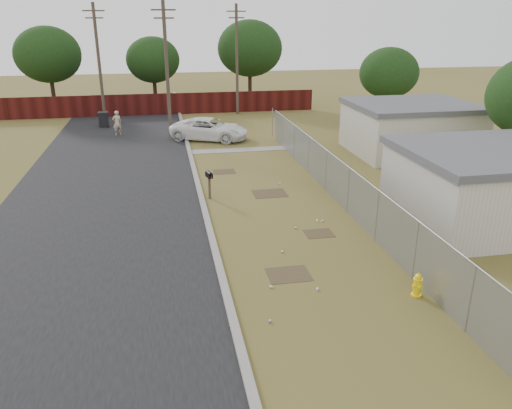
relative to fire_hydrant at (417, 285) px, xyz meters
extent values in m
plane|color=brown|center=(-2.70, 7.02, -0.36)|extent=(120.00, 120.00, 0.00)
cube|color=black|center=(-10.20, 15.02, -0.35)|extent=(9.00, 60.00, 0.02)
cube|color=#9A9790|center=(-5.70, 15.02, -0.30)|extent=(0.25, 60.00, 0.12)
cube|color=#9A9790|center=(-2.70, 18.52, -0.35)|extent=(6.20, 1.00, 0.03)
cylinder|color=gray|center=(0.40, -1.98, 0.64)|extent=(0.06, 0.06, 2.00)
cylinder|color=gray|center=(0.40, 1.02, 0.64)|extent=(0.06, 0.06, 2.00)
cylinder|color=gray|center=(0.40, 4.02, 0.64)|extent=(0.06, 0.06, 2.00)
cylinder|color=gray|center=(0.40, 7.02, 0.64)|extent=(0.06, 0.06, 2.00)
cylinder|color=gray|center=(0.40, 10.02, 0.64)|extent=(0.06, 0.06, 2.00)
cylinder|color=gray|center=(0.40, 13.02, 0.64)|extent=(0.06, 0.06, 2.00)
cylinder|color=gray|center=(0.40, 16.02, 0.64)|extent=(0.06, 0.06, 2.00)
cylinder|color=gray|center=(0.40, 19.02, 0.64)|extent=(0.06, 0.06, 2.00)
cylinder|color=gray|center=(0.40, 22.02, 0.64)|extent=(0.06, 0.06, 2.00)
cylinder|color=gray|center=(0.40, 8.02, 1.64)|extent=(0.04, 26.00, 0.04)
cube|color=gray|center=(0.40, 8.02, 0.64)|extent=(0.01, 26.00, 2.00)
cube|color=black|center=(0.46, 8.02, -0.06)|extent=(0.03, 26.00, 0.60)
cube|color=#43110E|center=(-8.70, 32.02, 0.54)|extent=(30.00, 0.12, 1.80)
cylinder|color=brown|center=(-6.70, 23.02, 4.14)|extent=(0.24, 0.24, 9.00)
cube|color=brown|center=(-6.70, 23.02, 8.04)|extent=(1.60, 0.10, 0.10)
cube|color=brown|center=(-6.70, 23.02, 7.54)|extent=(1.30, 0.10, 0.10)
cylinder|color=brown|center=(-11.70, 29.02, 4.14)|extent=(0.24, 0.24, 9.00)
cube|color=brown|center=(-11.70, 29.02, 8.04)|extent=(1.60, 0.10, 0.10)
cube|color=brown|center=(-11.70, 29.02, 7.54)|extent=(1.30, 0.10, 0.10)
cylinder|color=brown|center=(-0.70, 31.02, 4.14)|extent=(0.24, 0.24, 9.00)
cube|color=brown|center=(-0.70, 31.02, 8.04)|extent=(1.60, 0.10, 0.10)
cube|color=brown|center=(-0.70, 31.02, 7.54)|extent=(1.30, 0.10, 0.10)
cube|color=beige|center=(6.30, 5.02, 1.04)|extent=(8.00, 6.00, 2.80)
cube|color=#505056|center=(6.30, 5.02, 2.59)|extent=(8.32, 6.24, 0.30)
cube|color=beige|center=(7.80, 16.02, 1.04)|extent=(7.00, 6.00, 2.80)
cube|color=#505056|center=(7.80, 16.02, 2.59)|extent=(7.28, 6.24, 0.30)
cylinder|color=#322316|center=(-16.70, 36.02, 1.29)|extent=(0.36, 0.36, 3.30)
ellipsoid|color=black|center=(-16.70, 36.02, 4.51)|extent=(5.70, 5.70, 4.84)
cylinder|color=#322316|center=(-7.70, 37.02, 1.07)|extent=(0.36, 0.36, 2.86)
ellipsoid|color=black|center=(-7.70, 37.02, 3.86)|extent=(4.94, 4.94, 4.20)
cylinder|color=#322316|center=(1.30, 36.02, 1.40)|extent=(0.36, 0.36, 3.52)
ellipsoid|color=black|center=(1.30, 36.02, 4.84)|extent=(6.08, 6.08, 5.17)
cylinder|color=#322316|center=(10.30, 25.02, 0.96)|extent=(0.36, 0.36, 2.64)
ellipsoid|color=black|center=(10.30, 25.02, 3.54)|extent=(4.56, 4.56, 3.88)
cylinder|color=yellow|center=(0.00, 0.00, -0.33)|extent=(0.37, 0.37, 0.05)
cylinder|color=yellow|center=(0.00, 0.00, -0.06)|extent=(0.26, 0.26, 0.53)
cylinder|color=yellow|center=(0.00, 0.00, 0.20)|extent=(0.34, 0.34, 0.05)
sphere|color=yellow|center=(0.00, 0.00, 0.28)|extent=(0.25, 0.25, 0.21)
cylinder|color=yellow|center=(0.00, 0.00, 0.39)|extent=(0.04, 0.04, 0.05)
cylinder|color=yellow|center=(-0.13, -0.02, 0.00)|extent=(0.11, 0.12, 0.10)
cylinder|color=yellow|center=(0.12, 0.03, 0.00)|extent=(0.11, 0.12, 0.10)
cylinder|color=yellow|center=(0.03, -0.12, 0.00)|extent=(0.15, 0.13, 0.13)
cube|color=brown|center=(-5.30, 9.89, 0.19)|extent=(0.12, 0.12, 1.09)
cube|color=black|center=(-5.30, 9.89, 0.77)|extent=(0.32, 0.56, 0.20)
cylinder|color=black|center=(-5.30, 9.89, 0.86)|extent=(0.32, 0.56, 0.20)
cube|color=#B41C0C|center=(-5.23, 9.61, 0.77)|extent=(0.03, 0.05, 0.11)
imported|color=white|center=(-4.07, 21.81, 0.38)|extent=(5.86, 4.43, 1.48)
imported|color=tan|center=(-10.42, 24.45, 0.52)|extent=(0.74, 0.60, 1.76)
cube|color=black|center=(-11.67, 27.57, 0.18)|extent=(0.68, 0.68, 1.08)
cube|color=black|center=(-11.67, 27.57, 0.74)|extent=(0.74, 0.74, 0.09)
cylinder|color=black|center=(-11.33, 27.23, -0.25)|extent=(0.06, 0.23, 0.23)
cylinder|color=silver|center=(-2.87, 0.88, -0.32)|extent=(0.10, 0.12, 0.07)
cylinder|color=silver|center=(-3.32, 3.65, -0.32)|extent=(0.10, 0.12, 0.07)
cylinder|color=silver|center=(-1.19, 6.25, -0.32)|extent=(0.08, 0.11, 0.07)
cylinder|color=silver|center=(-4.70, -0.55, -0.32)|extent=(0.12, 0.12, 0.07)
cylinder|color=silver|center=(-1.60, 11.34, -0.32)|extent=(0.12, 0.10, 0.07)
cylinder|color=silver|center=(-2.28, 5.65, -0.32)|extent=(0.12, 0.12, 0.07)
cylinder|color=silver|center=(-4.26, 1.29, -0.32)|extent=(0.12, 0.10, 0.07)
cylinder|color=silver|center=(-1.00, 6.17, -0.32)|extent=(0.12, 0.10, 0.07)
camera|label=1|loc=(-7.29, -12.11, 7.62)|focal=35.00mm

